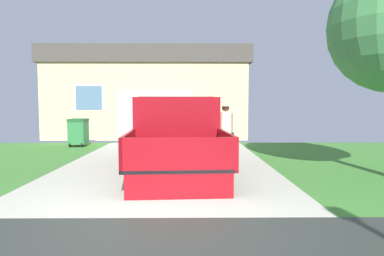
# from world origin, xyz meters

# --- Properties ---
(pickup_truck) EXTENTS (2.30, 5.21, 1.72)m
(pickup_truck) POSITION_xyz_m (0.24, 3.83, 0.78)
(pickup_truck) COLOR maroon
(pickup_truck) RESTS_ON ground
(person_with_hat) EXTENTS (0.48, 0.46, 1.61)m
(person_with_hat) POSITION_xyz_m (1.53, 4.39, 0.86)
(person_with_hat) COLOR black
(person_with_hat) RESTS_ON ground
(handbag) EXTENTS (0.31, 0.21, 0.41)m
(handbag) POSITION_xyz_m (1.42, 4.17, 0.13)
(handbag) COLOR brown
(handbag) RESTS_ON ground
(house_with_garage) EXTENTS (9.24, 5.75, 4.09)m
(house_with_garage) POSITION_xyz_m (-1.35, 12.54, 2.07)
(house_with_garage) COLOR #D6BB83
(house_with_garage) RESTS_ON ground
(wheeled_trash_bin) EXTENTS (0.60, 0.72, 1.02)m
(wheeled_trash_bin) POSITION_xyz_m (-3.53, 7.91, 0.55)
(wheeled_trash_bin) COLOR #286B38
(wheeled_trash_bin) RESTS_ON ground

